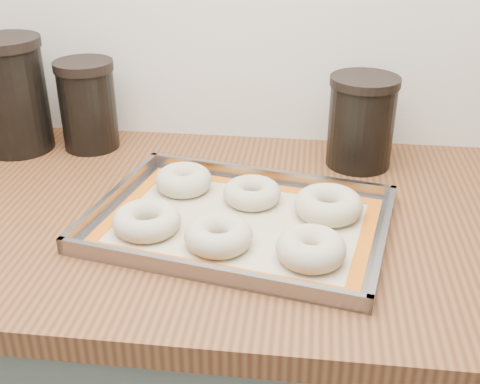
# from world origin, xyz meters

# --- Properties ---
(countertop) EXTENTS (3.06, 0.68, 0.04)m
(countertop) POSITION_xyz_m (0.00, 1.68, 0.88)
(countertop) COLOR brown
(countertop) RESTS_ON cabinet
(baking_tray) EXTENTS (0.51, 0.41, 0.03)m
(baking_tray) POSITION_xyz_m (0.08, 1.63, 0.91)
(baking_tray) COLOR gray
(baking_tray) RESTS_ON countertop
(baking_mat) EXTENTS (0.47, 0.36, 0.00)m
(baking_mat) POSITION_xyz_m (0.08, 1.63, 0.90)
(baking_mat) COLOR #C6B793
(baking_mat) RESTS_ON baking_tray
(bagel_front_left) EXTENTS (0.14, 0.14, 0.04)m
(bagel_front_left) POSITION_xyz_m (-0.06, 1.58, 0.92)
(bagel_front_left) COLOR #C0B695
(bagel_front_left) RESTS_ON baking_mat
(bagel_front_mid) EXTENTS (0.11, 0.11, 0.04)m
(bagel_front_mid) POSITION_xyz_m (0.05, 1.55, 0.92)
(bagel_front_mid) COLOR #C0B695
(bagel_front_mid) RESTS_ON baking_mat
(bagel_front_right) EXTENTS (0.13, 0.13, 0.04)m
(bagel_front_right) POSITION_xyz_m (0.19, 1.53, 0.93)
(bagel_front_right) COLOR #C0B695
(bagel_front_right) RESTS_ON baking_mat
(bagel_back_left) EXTENTS (0.10, 0.10, 0.04)m
(bagel_back_left) POSITION_xyz_m (-0.04, 1.73, 0.92)
(bagel_back_left) COLOR #C0B695
(bagel_back_left) RESTS_ON baking_mat
(bagel_back_mid) EXTENTS (0.10, 0.10, 0.03)m
(bagel_back_mid) POSITION_xyz_m (0.09, 1.70, 0.92)
(bagel_back_mid) COLOR #C0B695
(bagel_back_mid) RESTS_ON baking_mat
(bagel_back_right) EXTENTS (0.13, 0.13, 0.04)m
(bagel_back_right) POSITION_xyz_m (0.22, 1.67, 0.92)
(bagel_back_right) COLOR #C0B695
(bagel_back_right) RESTS_ON baking_mat
(canister_left) EXTENTS (0.14, 0.14, 0.23)m
(canister_left) POSITION_xyz_m (-0.41, 1.88, 1.01)
(canister_left) COLOR black
(canister_left) RESTS_ON countertop
(canister_mid) EXTENTS (0.12, 0.12, 0.18)m
(canister_mid) POSITION_xyz_m (-0.27, 1.91, 0.99)
(canister_mid) COLOR black
(canister_mid) RESTS_ON countertop
(canister_right) EXTENTS (0.13, 0.13, 0.17)m
(canister_right) POSITION_xyz_m (0.28, 1.89, 0.99)
(canister_right) COLOR black
(canister_right) RESTS_ON countertop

